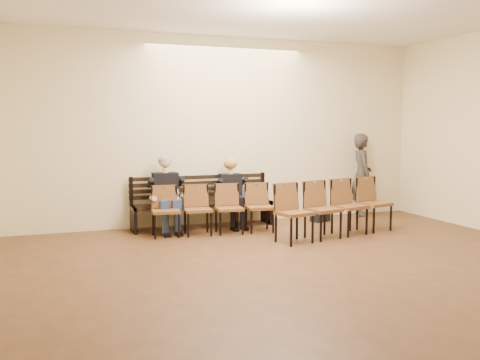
# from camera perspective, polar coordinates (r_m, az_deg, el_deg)

# --- Properties ---
(ground) EXTENTS (10.00, 10.00, 0.00)m
(ground) POSITION_cam_1_polar(r_m,az_deg,el_deg) (5.95, 14.46, -12.62)
(ground) COLOR brown
(ground) RESTS_ON ground
(room_walls) EXTENTS (8.02, 10.01, 3.51)m
(room_walls) POSITION_cam_1_polar(r_m,az_deg,el_deg) (6.34, 10.95, 11.84)
(room_walls) COLOR beige
(room_walls) RESTS_ON ground
(bench) EXTENTS (2.60, 0.90, 0.45)m
(bench) POSITION_cam_1_polar(r_m,az_deg,el_deg) (9.79, -3.98, -3.75)
(bench) COLOR black
(bench) RESTS_ON ground
(seated_man) EXTENTS (0.54, 0.75, 1.31)m
(seated_man) POSITION_cam_1_polar(r_m,az_deg,el_deg) (9.44, -7.84, -1.51)
(seated_man) COLOR black
(seated_man) RESTS_ON ground
(seated_woman) EXTENTS (0.49, 0.68, 1.14)m
(seated_woman) POSITION_cam_1_polar(r_m,az_deg,el_deg) (9.78, -0.83, -1.70)
(seated_woman) COLOR black
(seated_woman) RESTS_ON ground
(laptop) EXTENTS (0.40, 0.34, 0.25)m
(laptop) POSITION_cam_1_polar(r_m,az_deg,el_deg) (9.29, -7.39, -2.14)
(laptop) COLOR #B5B5B9
(laptop) RESTS_ON bench
(water_bottle) EXTENTS (0.07, 0.07, 0.22)m
(water_bottle) POSITION_cam_1_polar(r_m,az_deg,el_deg) (9.55, 0.46, -1.94)
(water_bottle) COLOR silver
(water_bottle) RESTS_ON bench
(bag) EXTENTS (0.41, 0.35, 0.25)m
(bag) POSITION_cam_1_polar(r_m,az_deg,el_deg) (10.48, 8.56, -3.71)
(bag) COLOR black
(bag) RESTS_ON ground
(passerby) EXTENTS (0.64, 0.81, 1.94)m
(passerby) POSITION_cam_1_polar(r_m,az_deg,el_deg) (11.22, 12.87, 1.20)
(passerby) COLOR #322E29
(passerby) RESTS_ON ground
(chair_row_front) EXTENTS (2.12, 0.67, 0.86)m
(chair_row_front) POSITION_cam_1_polar(r_m,az_deg,el_deg) (9.14, -2.83, -3.14)
(chair_row_front) COLOR brown
(chair_row_front) RESTS_ON ground
(chair_row_back) EXTENTS (2.37, 1.03, 0.95)m
(chair_row_back) POSITION_cam_1_polar(r_m,az_deg,el_deg) (9.10, 10.26, -2.98)
(chair_row_back) COLOR brown
(chair_row_back) RESTS_ON ground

